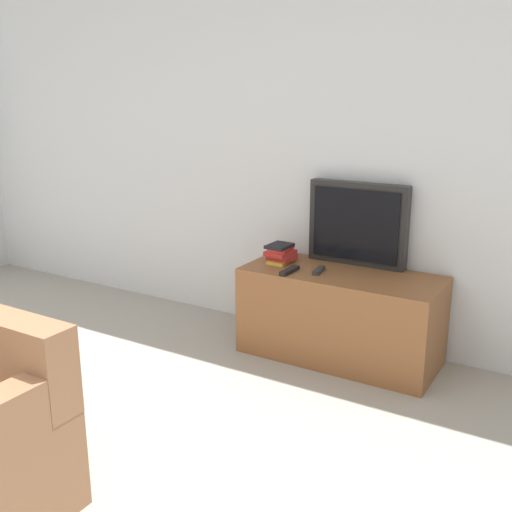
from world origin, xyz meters
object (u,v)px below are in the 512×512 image
(tv_stand, at_px, (340,315))
(remote_secondary, at_px, (290,271))
(television, at_px, (358,224))
(remote_on_stand, at_px, (319,270))
(book_stack, at_px, (281,253))

(tv_stand, xyz_separation_m, remote_secondary, (-0.29, -0.16, 0.30))
(television, distance_m, remote_secondary, 0.55)
(television, height_order, remote_on_stand, television)
(remote_on_stand, xyz_separation_m, remote_secondary, (-0.16, -0.10, 0.00))
(remote_on_stand, relative_size, remote_secondary, 0.87)
(tv_stand, relative_size, book_stack, 5.63)
(tv_stand, bearing_deg, television, 89.48)
(tv_stand, bearing_deg, remote_on_stand, -153.72)
(television, bearing_deg, remote_on_stand, -114.34)
(television, distance_m, book_stack, 0.54)
(television, xyz_separation_m, book_stack, (-0.44, -0.21, -0.21))
(remote_secondary, bearing_deg, tv_stand, 29.45)
(book_stack, height_order, remote_secondary, book_stack)
(tv_stand, relative_size, remote_secondary, 6.43)
(book_stack, xyz_separation_m, remote_secondary, (0.16, -0.17, -0.05))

